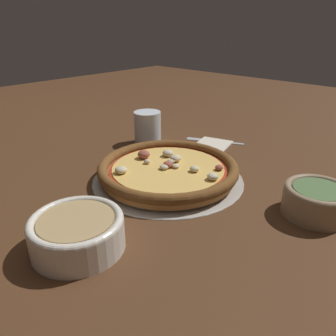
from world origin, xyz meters
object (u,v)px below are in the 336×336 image
(bowl_far, at_px, (317,199))
(napkin, at_px, (212,145))
(pizza, at_px, (168,169))
(drinking_cup, at_px, (148,128))
(fork, at_px, (211,141))
(bowl_near, at_px, (77,231))
(pizza_tray, at_px, (168,178))

(bowl_far, distance_m, napkin, 0.41)
(pizza, distance_m, drinking_cup, 0.26)
(pizza, relative_size, napkin, 2.28)
(drinking_cup, xyz_separation_m, napkin, (-0.11, 0.16, -0.05))
(bowl_far, xyz_separation_m, fork, (-0.21, -0.40, -0.03))
(bowl_near, relative_size, bowl_far, 1.21)
(pizza, xyz_separation_m, drinking_cup, (-0.15, -0.22, 0.02))
(bowl_far, bearing_deg, pizza, -75.72)
(pizza_tray, xyz_separation_m, bowl_far, (-0.08, 0.32, 0.03))
(bowl_far, bearing_deg, napkin, -115.22)
(bowl_near, distance_m, drinking_cup, 0.52)
(pizza_tray, bearing_deg, bowl_far, 104.31)
(pizza, xyz_separation_m, napkin, (-0.26, -0.05, -0.02))
(pizza_tray, bearing_deg, napkin, -167.95)
(pizza_tray, bearing_deg, fork, -164.33)
(bowl_near, height_order, napkin, bowl_near)
(bowl_far, height_order, napkin, bowl_far)
(pizza, bearing_deg, fork, -164.37)
(bowl_near, bearing_deg, drinking_cup, -147.08)
(pizza, distance_m, bowl_near, 0.30)
(pizza, distance_m, bowl_far, 0.33)
(bowl_near, distance_m, napkin, 0.56)
(pizza, height_order, bowl_near, bowl_near)
(pizza_tray, distance_m, fork, 0.30)
(fork, bearing_deg, drinking_cup, 21.84)
(bowl_far, distance_m, fork, 0.45)
(drinking_cup, xyz_separation_m, fork, (-0.14, 0.14, -0.05))
(bowl_far, distance_m, drinking_cup, 0.54)
(pizza_tray, height_order, napkin, same)
(pizza_tray, xyz_separation_m, drinking_cup, (-0.15, -0.22, 0.05))
(drinking_cup, height_order, napkin, drinking_cup)
(bowl_far, relative_size, fork, 0.75)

